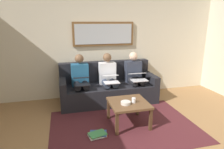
{
  "coord_description": "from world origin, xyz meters",
  "views": [
    {
      "loc": [
        1.0,
        2.22,
        1.84
      ],
      "look_at": [
        0.0,
        -1.7,
        0.75
      ],
      "focal_mm": 31.63,
      "sensor_mm": 36.0,
      "label": 1
    }
  ],
  "objects_px": {
    "person_right": "(80,79)",
    "magazine_stack": "(98,134)",
    "cup": "(134,100)",
    "bowl": "(126,103)",
    "coffee_table": "(129,105)",
    "laptop_silver": "(138,76)",
    "laptop_black": "(82,81)",
    "person_middle": "(108,77)",
    "couch": "(108,88)",
    "laptop_white": "(111,78)",
    "framed_mirror": "(104,34)",
    "person_left": "(134,75)"
  },
  "relations": [
    {
      "from": "framed_mirror",
      "to": "laptop_white",
      "type": "xyz_separation_m",
      "value": [
        0.0,
        0.7,
        -0.92
      ]
    },
    {
      "from": "laptop_white",
      "to": "person_middle",
      "type": "bearing_deg",
      "value": -90.0
    },
    {
      "from": "couch",
      "to": "coffee_table",
      "type": "height_order",
      "value": "couch"
    },
    {
      "from": "couch",
      "to": "cup",
      "type": "xyz_separation_m",
      "value": [
        -0.18,
        1.26,
        0.17
      ]
    },
    {
      "from": "person_left",
      "to": "person_middle",
      "type": "distance_m",
      "value": 0.64
    },
    {
      "from": "couch",
      "to": "bowl",
      "type": "height_order",
      "value": "couch"
    },
    {
      "from": "person_right",
      "to": "person_middle",
      "type": "bearing_deg",
      "value": 180.0
    },
    {
      "from": "framed_mirror",
      "to": "coffee_table",
      "type": "bearing_deg",
      "value": 93.76
    },
    {
      "from": "laptop_silver",
      "to": "magazine_stack",
      "type": "bearing_deg",
      "value": 45.22
    },
    {
      "from": "person_left",
      "to": "person_middle",
      "type": "xyz_separation_m",
      "value": [
        0.64,
        0.0,
        0.0
      ]
    },
    {
      "from": "framed_mirror",
      "to": "cup",
      "type": "distance_m",
      "value": 1.98
    },
    {
      "from": "laptop_silver",
      "to": "person_left",
      "type": "bearing_deg",
      "value": -90.0
    },
    {
      "from": "coffee_table",
      "to": "bowl",
      "type": "height_order",
      "value": "bowl"
    },
    {
      "from": "laptop_silver",
      "to": "person_middle",
      "type": "xyz_separation_m",
      "value": [
        0.64,
        -0.24,
        -0.02
      ]
    },
    {
      "from": "laptop_white",
      "to": "magazine_stack",
      "type": "bearing_deg",
      "value": 66.08
    },
    {
      "from": "coffee_table",
      "to": "laptop_white",
      "type": "distance_m",
      "value": 0.95
    },
    {
      "from": "coffee_table",
      "to": "person_middle",
      "type": "height_order",
      "value": "person_middle"
    },
    {
      "from": "person_left",
      "to": "magazine_stack",
      "type": "distance_m",
      "value": 1.9
    },
    {
      "from": "cup",
      "to": "bowl",
      "type": "bearing_deg",
      "value": 10.36
    },
    {
      "from": "laptop_white",
      "to": "laptop_black",
      "type": "height_order",
      "value": "laptop_white"
    },
    {
      "from": "person_right",
      "to": "magazine_stack",
      "type": "xyz_separation_m",
      "value": [
        -0.13,
        1.4,
        -0.58
      ]
    },
    {
      "from": "bowl",
      "to": "person_middle",
      "type": "height_order",
      "value": "person_middle"
    },
    {
      "from": "framed_mirror",
      "to": "magazine_stack",
      "type": "height_order",
      "value": "framed_mirror"
    },
    {
      "from": "person_middle",
      "to": "coffee_table",
      "type": "bearing_deg",
      "value": 95.25
    },
    {
      "from": "cup",
      "to": "person_left",
      "type": "relative_size",
      "value": 0.08
    },
    {
      "from": "coffee_table",
      "to": "magazine_stack",
      "type": "bearing_deg",
      "value": 22.1
    },
    {
      "from": "framed_mirror",
      "to": "cup",
      "type": "xyz_separation_m",
      "value": [
        -0.18,
        1.65,
        -1.07
      ]
    },
    {
      "from": "couch",
      "to": "magazine_stack",
      "type": "bearing_deg",
      "value": 70.72
    },
    {
      "from": "bowl",
      "to": "person_right",
      "type": "height_order",
      "value": "person_right"
    },
    {
      "from": "person_left",
      "to": "magazine_stack",
      "type": "xyz_separation_m",
      "value": [
        1.15,
        1.4,
        -0.58
      ]
    },
    {
      "from": "couch",
      "to": "person_middle",
      "type": "height_order",
      "value": "person_middle"
    },
    {
      "from": "cup",
      "to": "person_right",
      "type": "xyz_separation_m",
      "value": [
        0.82,
        -1.19,
        0.13
      ]
    },
    {
      "from": "framed_mirror",
      "to": "cup",
      "type": "bearing_deg",
      "value": 96.32
    },
    {
      "from": "framed_mirror",
      "to": "laptop_silver",
      "type": "height_order",
      "value": "framed_mirror"
    },
    {
      "from": "couch",
      "to": "person_right",
      "type": "distance_m",
      "value": 0.71
    },
    {
      "from": "laptop_white",
      "to": "person_left",
      "type": "bearing_deg",
      "value": -159.28
    },
    {
      "from": "laptop_silver",
      "to": "person_right",
      "type": "xyz_separation_m",
      "value": [
        1.28,
        -0.24,
        -0.02
      ]
    },
    {
      "from": "laptop_silver",
      "to": "laptop_black",
      "type": "relative_size",
      "value": 1.09
    },
    {
      "from": "coffee_table",
      "to": "laptop_white",
      "type": "height_order",
      "value": "laptop_white"
    },
    {
      "from": "cup",
      "to": "person_right",
      "type": "distance_m",
      "value": 1.46
    },
    {
      "from": "person_middle",
      "to": "laptop_black",
      "type": "relative_size",
      "value": 3.26
    },
    {
      "from": "bowl",
      "to": "laptop_black",
      "type": "xyz_separation_m",
      "value": [
        0.66,
        -0.98,
        0.17
      ]
    },
    {
      "from": "coffee_table",
      "to": "person_middle",
      "type": "relative_size",
      "value": 0.6
    },
    {
      "from": "coffee_table",
      "to": "laptop_silver",
      "type": "xyz_separation_m",
      "value": [
        -0.53,
        -0.91,
        0.25
      ]
    },
    {
      "from": "bowl",
      "to": "magazine_stack",
      "type": "bearing_deg",
      "value": 18.15
    },
    {
      "from": "laptop_silver",
      "to": "person_middle",
      "type": "relative_size",
      "value": 0.33
    },
    {
      "from": "couch",
      "to": "laptop_white",
      "type": "height_order",
      "value": "couch"
    },
    {
      "from": "framed_mirror",
      "to": "bowl",
      "type": "bearing_deg",
      "value": 90.82
    },
    {
      "from": "couch",
      "to": "framed_mirror",
      "type": "relative_size",
      "value": 1.48
    },
    {
      "from": "framed_mirror",
      "to": "person_right",
      "type": "relative_size",
      "value": 1.3
    }
  ]
}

